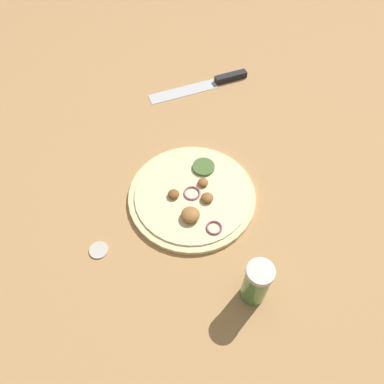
# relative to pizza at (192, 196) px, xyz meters

# --- Properties ---
(ground_plane) EXTENTS (3.00, 3.00, 0.00)m
(ground_plane) POSITION_rel_pizza_xyz_m (-0.00, -0.00, -0.01)
(ground_plane) COLOR tan
(pizza) EXTENTS (0.28, 0.28, 0.03)m
(pizza) POSITION_rel_pizza_xyz_m (0.00, 0.00, 0.00)
(pizza) COLOR beige
(pizza) RESTS_ON ground_plane
(knife) EXTENTS (0.14, 0.27, 0.02)m
(knife) POSITION_rel_pizza_xyz_m (-0.38, 0.04, -0.00)
(knife) COLOR silver
(knife) RESTS_ON ground_plane
(spice_jar) EXTENTS (0.05, 0.05, 0.11)m
(spice_jar) POSITION_rel_pizza_xyz_m (0.21, 0.12, 0.05)
(spice_jar) COLOR #4C7F42
(spice_jar) RESTS_ON ground_plane
(loose_cap) EXTENTS (0.04, 0.04, 0.01)m
(loose_cap) POSITION_rel_pizza_xyz_m (0.14, -0.18, -0.00)
(loose_cap) COLOR beige
(loose_cap) RESTS_ON ground_plane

